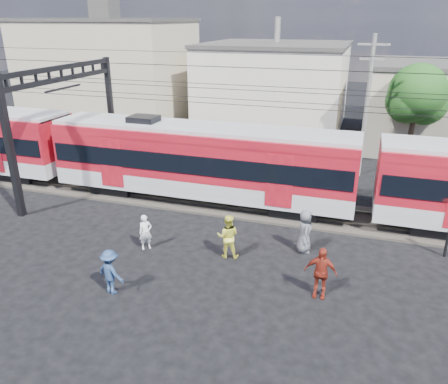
{
  "coord_description": "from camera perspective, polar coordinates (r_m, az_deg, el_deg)",
  "views": [
    {
      "loc": [
        5.92,
        -12.48,
        9.31
      ],
      "look_at": [
        0.27,
        5.0,
        1.96
      ],
      "focal_mm": 35.0,
      "sensor_mm": 36.0,
      "label": 1
    }
  ],
  "objects": [
    {
      "name": "catenary",
      "position": [
        25.47,
        -17.63,
        11.39
      ],
      "size": [
        70.0,
        9.3,
        7.52
      ],
      "color": "black",
      "rests_on": "ground"
    },
    {
      "name": "pedestrian_a",
      "position": [
        19.04,
        -10.21,
        -5.18
      ],
      "size": [
        0.67,
        0.65,
        1.56
      ],
      "primitive_type": "imported",
      "rotation": [
        0.0,
        0.0,
        0.72
      ],
      "color": "white",
      "rests_on": "ground"
    },
    {
      "name": "pedestrian_e",
      "position": [
        18.74,
        10.5,
        -5.08
      ],
      "size": [
        0.82,
        1.05,
        1.9
      ],
      "primitive_type": "imported",
      "rotation": [
        0.0,
        0.0,
        1.83
      ],
      "color": "#535459",
      "rests_on": "ground"
    },
    {
      "name": "tree_near",
      "position": [
        31.09,
        24.23,
        11.35
      ],
      "size": [
        3.82,
        3.64,
        6.72
      ],
      "color": "#382619",
      "rests_on": "ground"
    },
    {
      "name": "track_bed",
      "position": [
        23.23,
        1.64,
        -1.65
      ],
      "size": [
        70.0,
        3.4,
        0.12
      ],
      "primitive_type": "cube",
      "color": "#2D2823",
      "rests_on": "ground"
    },
    {
      "name": "building_west",
      "position": [
        43.33,
        -14.65,
        14.98
      ],
      "size": [
        14.28,
        10.2,
        9.3
      ],
      "color": "tan",
      "rests_on": "ground"
    },
    {
      "name": "ground",
      "position": [
        16.65,
        -6.33,
        -12.32
      ],
      "size": [
        120.0,
        120.0,
        0.0
      ],
      "primitive_type": "plane",
      "color": "black",
      "rests_on": "ground"
    },
    {
      "name": "pedestrian_b",
      "position": [
        18.04,
        0.51,
        -5.81
      ],
      "size": [
        1.04,
        0.88,
        1.89
      ],
      "primitive_type": "imported",
      "rotation": [
        0.0,
        0.0,
        3.33
      ],
      "color": "#D9D543",
      "rests_on": "ground"
    },
    {
      "name": "rail_far",
      "position": [
        23.85,
        2.16,
        -0.7
      ],
      "size": [
        70.0,
        0.12,
        0.12
      ],
      "primitive_type": "cube",
      "color": "#59544C",
      "rests_on": "track_bed"
    },
    {
      "name": "rail_near",
      "position": [
        22.53,
        1.11,
        -2.09
      ],
      "size": [
        70.0,
        0.12,
        0.12
      ],
      "primitive_type": "cube",
      "color": "#59544C",
      "rests_on": "track_bed"
    },
    {
      "name": "commuter_train",
      "position": [
        22.94,
        -2.56,
        4.27
      ],
      "size": [
        50.3,
        3.08,
        4.17
      ],
      "color": "black",
      "rests_on": "ground"
    },
    {
      "name": "building_midwest",
      "position": [
        40.66,
        6.7,
        13.68
      ],
      "size": [
        12.24,
        12.24,
        7.3
      ],
      "color": "beige",
      "rests_on": "ground"
    },
    {
      "name": "pedestrian_d",
      "position": [
        15.96,
        12.48,
        -10.22
      ],
      "size": [
        1.15,
        0.48,
        1.96
      ],
      "primitive_type": "imported",
      "rotation": [
        0.0,
        0.0,
        -0.01
      ],
      "color": "maroon",
      "rests_on": "ground"
    },
    {
      "name": "utility_pole_mid",
      "position": [
        27.89,
        18.15,
        10.9
      ],
      "size": [
        1.8,
        0.24,
        8.5
      ],
      "color": "slate",
      "rests_on": "ground"
    },
    {
      "name": "pedestrian_c",
      "position": [
        16.35,
        -14.59,
        -10.08
      ],
      "size": [
        1.24,
        0.91,
        1.73
      ],
      "primitive_type": "imported",
      "rotation": [
        0.0,
        0.0,
        2.88
      ],
      "color": "navy",
      "rests_on": "ground"
    }
  ]
}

